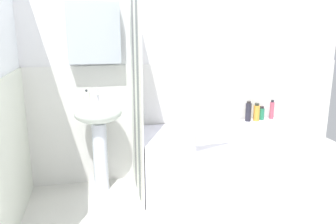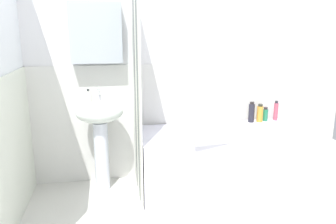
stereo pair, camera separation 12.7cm
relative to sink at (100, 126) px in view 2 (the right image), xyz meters
The scene contains 11 objects.
wall_back_tiled 0.98m from the sink, 16.18° to the left, with size 3.60×0.18×2.40m.
sink is the anchor object (origin of this frame).
faucet 0.31m from the sink, 90.00° to the left, with size 0.03×0.12×0.12m.
soap_dispenser 0.31m from the sink, 159.90° to the left, with size 0.06×0.06×0.13m.
bathtub 1.23m from the sink, ahead, with size 1.61×0.69×0.58m, color white.
shower_curtain 0.52m from the sink, 24.29° to the right, with size 0.01×0.69×2.00m.
lotion_bottle 1.88m from the sink, ahead, with size 0.05×0.05×0.21m.
conditioner_bottle 1.76m from the sink, ahead, with size 0.06×0.06×0.15m.
body_wash_bottle 1.68m from the sink, ahead, with size 0.07×0.07×0.19m.
shampoo_bottle 1.59m from the sink, ahead, with size 0.06×0.06×0.22m.
towel_folded 1.02m from the sink, 22.59° to the right, with size 0.33×0.26×0.09m, color silver.
Camera 2 is at (-0.78, -2.10, 1.54)m, focal length 35.81 mm.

